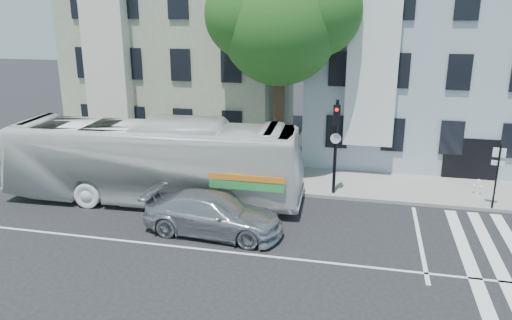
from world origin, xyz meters
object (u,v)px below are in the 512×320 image
(bus, at_px, (153,161))
(traffic_signal, at_px, (336,136))
(sedan, at_px, (213,214))
(fire_hydrant, at_px, (478,186))

(bus, bearing_deg, traffic_signal, -77.44)
(sedan, height_order, fire_hydrant, sedan)
(traffic_signal, bearing_deg, fire_hydrant, 3.29)
(bus, xyz_separation_m, fire_hydrant, (14.22, 3.61, -1.32))
(sedan, bearing_deg, traffic_signal, -35.91)
(fire_hydrant, bearing_deg, bus, -165.75)
(bus, distance_m, sedan, 4.64)
(traffic_signal, height_order, fire_hydrant, traffic_signal)
(bus, xyz_separation_m, sedan, (3.60, -2.73, -1.05))
(fire_hydrant, bearing_deg, sedan, -149.15)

